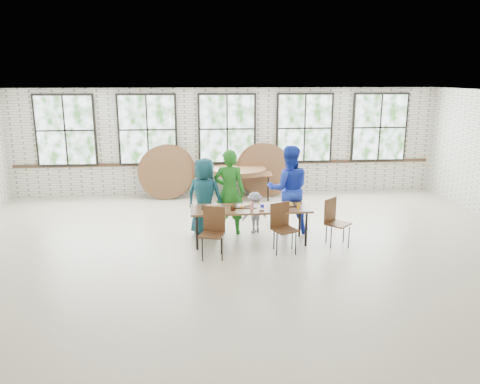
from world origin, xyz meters
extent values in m
plane|color=beige|center=(0.00, 0.00, 0.00)|extent=(12.00, 12.00, 0.00)
plane|color=white|center=(0.00, 0.00, 3.00)|extent=(12.00, 12.00, 0.00)
plane|color=silver|center=(0.00, 4.50, 1.50)|extent=(12.00, 0.00, 12.00)
plane|color=silver|center=(0.00, -4.50, 1.50)|extent=(12.00, 0.00, 12.00)
cube|color=#422819|center=(0.00, 4.47, 0.90)|extent=(11.80, 0.05, 0.08)
cube|color=black|center=(-4.40, 4.44, 1.88)|extent=(1.62, 0.05, 1.97)
cube|color=white|center=(-4.40, 4.41, 1.88)|extent=(1.50, 0.01, 1.85)
cube|color=black|center=(-2.20, 4.44, 1.88)|extent=(1.62, 0.05, 1.97)
cube|color=white|center=(-2.20, 4.41, 1.88)|extent=(1.50, 0.01, 1.85)
cube|color=black|center=(0.00, 4.44, 1.88)|extent=(1.62, 0.05, 1.97)
cube|color=white|center=(0.00, 4.41, 1.88)|extent=(1.50, 0.01, 1.85)
cube|color=black|center=(2.20, 4.44, 1.88)|extent=(1.62, 0.05, 1.97)
cube|color=white|center=(2.20, 4.41, 1.88)|extent=(1.50, 0.01, 1.85)
cube|color=black|center=(4.40, 4.44, 1.88)|extent=(1.62, 0.05, 1.97)
cube|color=white|center=(4.40, 4.41, 1.88)|extent=(1.50, 0.01, 1.85)
cube|color=brown|center=(0.20, 0.32, 0.72)|extent=(2.41, 0.84, 0.04)
cylinder|color=black|center=(-0.88, 0.02, 0.35)|extent=(0.05, 0.05, 0.70)
cylinder|color=black|center=(-0.88, 0.62, 0.35)|extent=(0.05, 0.05, 0.70)
cylinder|color=black|center=(1.28, 0.02, 0.35)|extent=(0.05, 0.05, 0.70)
cylinder|color=black|center=(1.28, 0.62, 0.35)|extent=(0.05, 0.05, 0.70)
cube|color=#51311B|center=(-0.60, -0.43, 0.45)|extent=(0.52, 0.51, 0.03)
cube|color=#51311B|center=(-0.54, -0.25, 0.70)|extent=(0.41, 0.15, 0.50)
cylinder|color=black|center=(-0.78, -0.60, 0.22)|extent=(0.02, 0.02, 0.44)
cylinder|color=black|center=(-0.78, -0.26, 0.22)|extent=(0.02, 0.02, 0.44)
cylinder|color=black|center=(-0.42, -0.60, 0.22)|extent=(0.02, 0.02, 0.44)
cylinder|color=black|center=(-0.42, -0.26, 0.22)|extent=(0.02, 0.02, 0.44)
cube|color=#51311B|center=(0.80, -0.27, 0.45)|extent=(0.54, 0.53, 0.03)
cube|color=#51311B|center=(0.73, -0.10, 0.70)|extent=(0.40, 0.19, 0.50)
cylinder|color=black|center=(0.62, -0.44, 0.22)|extent=(0.02, 0.02, 0.44)
cylinder|color=black|center=(0.62, -0.10, 0.22)|extent=(0.02, 0.02, 0.44)
cylinder|color=black|center=(0.98, -0.44, 0.22)|extent=(0.02, 0.02, 0.44)
cylinder|color=black|center=(0.98, -0.10, 0.22)|extent=(0.02, 0.02, 0.44)
cube|color=#51311B|center=(1.92, 0.01, 0.45)|extent=(0.58, 0.58, 0.03)
cube|color=#51311B|center=(1.79, 0.14, 0.70)|extent=(0.32, 0.31, 0.50)
cylinder|color=black|center=(1.74, -0.16, 0.22)|extent=(0.02, 0.02, 0.44)
cylinder|color=black|center=(1.74, 0.18, 0.22)|extent=(0.02, 0.02, 0.44)
cylinder|color=black|center=(2.10, -0.16, 0.22)|extent=(0.02, 0.02, 0.44)
cylinder|color=black|center=(2.10, 0.18, 0.22)|extent=(0.02, 0.02, 0.44)
imported|color=#154E52|center=(-0.70, 0.97, 0.83)|extent=(0.95, 0.81, 1.65)
imported|color=#1E6C1C|center=(-0.17, 0.97, 0.91)|extent=(0.73, 0.54, 1.83)
imported|color=#191239|center=(0.37, 0.97, 0.45)|extent=(0.66, 0.52, 0.89)
imported|color=#1A33BC|center=(1.10, 0.97, 0.95)|extent=(0.96, 0.77, 1.89)
cube|color=brown|center=(0.27, 3.82, 0.72)|extent=(1.86, 0.91, 0.04)
cylinder|color=black|center=(-0.51, 3.54, 0.35)|extent=(0.04, 0.04, 0.70)
cylinder|color=black|center=(-0.51, 4.09, 0.35)|extent=(0.04, 0.04, 0.70)
cylinder|color=black|center=(1.05, 3.54, 0.35)|extent=(0.04, 0.04, 0.70)
cylinder|color=black|center=(1.05, 4.09, 0.35)|extent=(0.04, 0.04, 0.70)
cube|color=black|center=(-0.56, 0.41, 0.75)|extent=(0.44, 0.33, 0.02)
cube|color=black|center=(0.10, 0.43, 0.75)|extent=(0.44, 0.33, 0.02)
cube|color=black|center=(0.93, 0.43, 0.75)|extent=(0.44, 0.33, 0.02)
cylinder|color=black|center=(-0.17, 0.15, 0.79)|extent=(0.09, 0.09, 0.09)
cube|color=red|center=(0.22, 0.20, 0.80)|extent=(0.07, 0.07, 0.11)
cylinder|color=#1824B7|center=(0.43, 0.21, 0.79)|extent=(0.07, 0.07, 0.10)
cylinder|color=orange|center=(1.15, 0.17, 0.80)|extent=(0.07, 0.07, 0.11)
cylinder|color=white|center=(0.69, 0.08, 0.79)|extent=(0.17, 0.17, 0.10)
ellipsoid|color=white|center=(-0.36, 0.12, 0.76)|extent=(0.11, 0.11, 0.05)
ellipsoid|color=white|center=(0.40, 0.10, 0.76)|extent=(0.11, 0.11, 0.05)
ellipsoid|color=white|center=(0.78, 0.30, 0.76)|extent=(0.11, 0.11, 0.05)
cylinder|color=brown|center=(0.27, 3.82, 0.76)|extent=(1.50, 1.50, 0.04)
cylinder|color=brown|center=(0.27, 3.82, 0.80)|extent=(1.50, 1.50, 0.04)
cylinder|color=brown|center=(0.27, 3.82, 0.85)|extent=(1.50, 1.50, 0.04)
cylinder|color=brown|center=(-1.65, 4.18, 0.73)|extent=(1.50, 0.26, 1.49)
cylinder|color=brown|center=(-1.73, 4.08, 0.74)|extent=(1.50, 0.36, 1.48)
cylinder|color=brown|center=(0.96, 4.18, 0.74)|extent=(1.50, 0.19, 1.50)
cylinder|color=brown|center=(1.06, 4.08, 0.74)|extent=(1.50, 0.30, 1.49)
camera|label=1|loc=(-0.81, -8.65, 3.30)|focal=35.00mm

